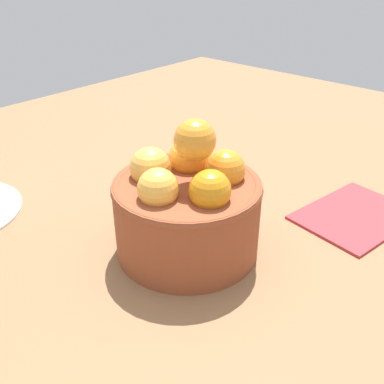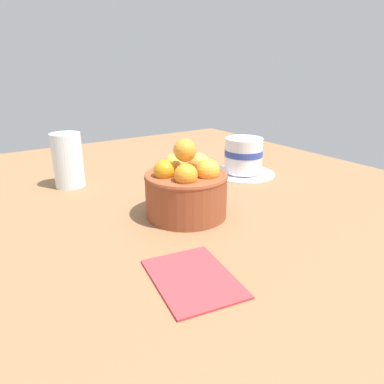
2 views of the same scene
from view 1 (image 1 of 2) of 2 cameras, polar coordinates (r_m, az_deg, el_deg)
The scene contains 3 objects.
ground_plane at distance 46.21cm, azimuth -0.59°, elevation -9.19°, with size 133.74×111.00×3.94cm, color brown.
terracotta_bowl at distance 42.31cm, azimuth -0.61°, elevation -1.78°, with size 14.09×14.09×13.58cm.
folded_napkin at distance 53.02cm, azimuth 20.20°, elevation -2.70°, with size 12.85×9.38×0.60cm, color #B23338.
Camera 1 is at (-26.71, -24.48, 26.71)cm, focal length 41.66 mm.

